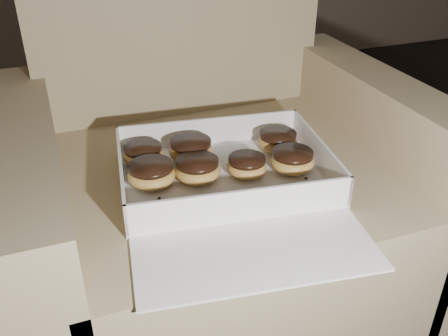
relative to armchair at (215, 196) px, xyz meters
name	(u,v)px	position (x,y,z in m)	size (l,w,h in m)	color
armchair	(215,196)	(0.00, 0.00, 0.00)	(0.91, 0.77, 0.96)	tan
bakery_box	(231,185)	(-0.03, -0.17, 0.14)	(0.48, 0.54, 0.07)	white
donut_a	(197,169)	(-0.08, -0.12, 0.16)	(0.09, 0.09, 0.05)	gold
donut_b	(191,149)	(-0.07, -0.04, 0.16)	(0.10, 0.10, 0.05)	gold
donut_c	(247,166)	(0.02, -0.14, 0.16)	(0.08, 0.08, 0.04)	gold
donut_d	(278,141)	(0.13, -0.07, 0.16)	(0.09, 0.09, 0.04)	gold
donut_e	(143,154)	(-0.17, -0.02, 0.16)	(0.09, 0.09, 0.04)	gold
donut_f	(292,160)	(0.12, -0.16, 0.16)	(0.09, 0.09, 0.05)	gold
donut_g	(152,174)	(-0.17, -0.11, 0.16)	(0.10, 0.10, 0.05)	gold
crumb_a	(253,196)	(0.00, -0.22, 0.14)	(0.01, 0.01, 0.00)	black
crumb_b	(159,198)	(-0.17, -0.16, 0.14)	(0.01, 0.01, 0.00)	black
crumb_c	(144,221)	(-0.22, -0.23, 0.14)	(0.01, 0.01, 0.00)	black
crumb_d	(306,178)	(0.13, -0.20, 0.14)	(0.01, 0.01, 0.00)	black
crumb_e	(200,184)	(-0.08, -0.15, 0.14)	(0.01, 0.01, 0.00)	black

